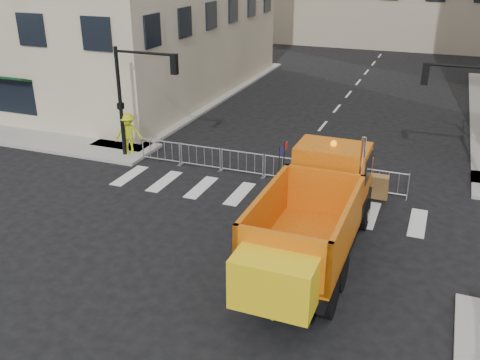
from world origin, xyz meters
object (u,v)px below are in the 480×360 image
at_px(plow_truck, 314,214).
at_px(cop_b, 330,190).
at_px(cop_a, 360,179).
at_px(newspaper_box, 361,169).
at_px(worker, 128,133).
at_px(cop_c, 344,174).

relative_size(plow_truck, cop_b, 6.46).
xyz_separation_m(cop_a, newspaper_box, (-0.23, 1.80, -0.30)).
distance_m(plow_truck, worker, 12.63).
xyz_separation_m(cop_a, worker, (-11.52, 1.15, 0.17)).
bearing_deg(cop_c, plow_truck, 61.78).
bearing_deg(newspaper_box, worker, -167.46).
xyz_separation_m(plow_truck, cop_c, (-0.12, 5.63, -0.84)).
xyz_separation_m(cop_b, newspaper_box, (0.76, 2.83, -0.10)).
bearing_deg(worker, plow_truck, -62.40).
bearing_deg(worker, cop_b, -43.72).
bearing_deg(cop_c, cop_b, 51.10).
bearing_deg(plow_truck, worker, 60.04).
height_order(cop_c, newspaper_box, cop_c).
distance_m(cop_b, newspaper_box, 2.93).
xyz_separation_m(plow_truck, worker, (-10.88, 6.38, -0.61)).
height_order(cop_a, worker, worker).
bearing_deg(cop_b, worker, -1.83).
height_order(worker, newspaper_box, worker).
distance_m(cop_a, worker, 11.57).
relative_size(plow_truck, cop_c, 5.50).
bearing_deg(newspaper_box, cop_b, -95.77).
bearing_deg(cop_c, newspaper_box, -139.91).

